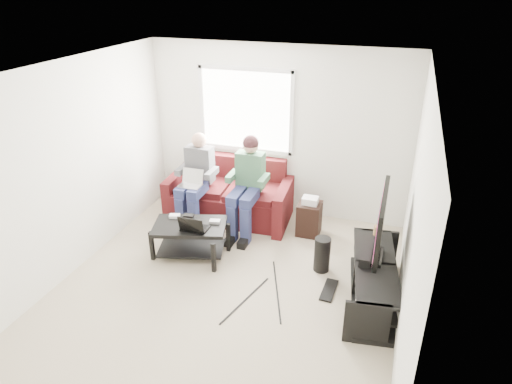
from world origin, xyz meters
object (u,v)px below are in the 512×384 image
at_px(coffee_table, 190,233).
at_px(tv, 381,223).
at_px(tv_stand, 373,283).
at_px(subwoofer, 322,254).
at_px(end_table, 309,217).
at_px(sofa, 230,196).

relative_size(coffee_table, tv, 0.97).
height_order(tv_stand, tv, tv).
relative_size(coffee_table, tv_stand, 0.67).
relative_size(coffee_table, subwoofer, 2.29).
xyz_separation_m(tv, end_table, (-1.02, 1.16, -0.71)).
distance_m(tv, end_table, 1.70).
distance_m(sofa, tv_stand, 2.73).
relative_size(sofa, tv_stand, 1.22).
bearing_deg(end_table, coffee_table, -142.60).
bearing_deg(sofa, tv, -29.84).
bearing_deg(subwoofer, tv_stand, -30.96).
bearing_deg(end_table, subwoofer, -67.50).
distance_m(sofa, tv, 2.75).
xyz_separation_m(tv_stand, end_table, (-1.03, 1.26, 0.04)).
xyz_separation_m(tv, subwoofer, (-0.67, 0.30, -0.74)).
height_order(sofa, coffee_table, sofa).
xyz_separation_m(coffee_table, end_table, (1.39, 1.06, -0.08)).
distance_m(tv_stand, tv, 0.75).
xyz_separation_m(coffee_table, subwoofer, (1.74, 0.21, -0.12)).
distance_m(coffee_table, subwoofer, 1.76).
distance_m(coffee_table, end_table, 1.75).
bearing_deg(sofa, subwoofer, -31.90).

